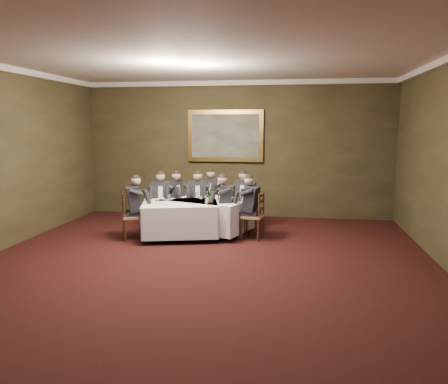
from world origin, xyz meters
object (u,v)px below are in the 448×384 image
(diner_main_endright, at_px, (252,215))
(candlestick, at_px, (218,191))
(table_second, at_px, (180,217))
(diner_main_endleft, at_px, (174,207))
(chair_sec_backleft, at_px, (162,217))
(chair_main_endleft, at_px, (174,216))
(diner_sec_backleft, at_px, (162,208))
(chair_sec_backright, at_px, (199,217))
(chair_sec_endright, at_px, (227,224))
(diner_main_backright, at_px, (245,206))
(diner_sec_backright, at_px, (199,207))
(chair_sec_endleft, at_px, (133,226))
(centerpiece, at_px, (212,194))
(chair_main_backright, at_px, (245,216))
(diner_main_backleft, at_px, (213,203))
(chair_main_endright, at_px, (253,226))
(diner_sec_endright, at_px, (226,213))
(painting, at_px, (225,136))
(chair_main_backleft, at_px, (213,213))
(table_main, at_px, (211,213))
(diner_sec_endleft, at_px, (133,215))

(diner_main_endright, relative_size, candlestick, 2.70)
(table_second, xyz_separation_m, candlestick, (0.73, 0.49, 0.50))
(diner_main_endleft, xyz_separation_m, chair_sec_backleft, (-0.25, -0.14, -0.23))
(chair_main_endleft, xyz_separation_m, diner_sec_backleft, (-0.24, -0.16, 0.23))
(chair_sec_backright, height_order, chair_sec_endright, same)
(chair_main_endleft, distance_m, chair_sec_backright, 0.58)
(diner_main_backright, bearing_deg, chair_sec_backright, 32.06)
(diner_sec_backleft, relative_size, diner_sec_backright, 1.00)
(diner_main_endleft, xyz_separation_m, chair_sec_endleft, (-0.61, -1.07, -0.23))
(centerpiece, bearing_deg, diner_main_endright, -13.38)
(chair_sec_backleft, height_order, centerpiece, centerpiece)
(diner_sec_backleft, bearing_deg, chair_main_backright, -173.79)
(chair_sec_endright, bearing_deg, diner_main_backleft, 10.17)
(chair_main_endright, distance_m, diner_sec_endright, 0.62)
(chair_main_backright, distance_m, chair_sec_backright, 1.07)
(diner_main_endleft, relative_size, centerpiece, 4.58)
(diner_main_backright, height_order, chair_sec_endright, diner_main_backright)
(diner_main_endleft, xyz_separation_m, diner_sec_backleft, (-0.25, -0.15, 0.00))
(diner_sec_backright, bearing_deg, chair_main_endright, 148.35)
(diner_sec_backright, relative_size, centerpiece, 4.58)
(diner_main_backleft, bearing_deg, painting, -74.14)
(diner_main_backright, xyz_separation_m, diner_sec_backright, (-1.04, -0.24, 0.00))
(diner_main_backright, bearing_deg, chair_sec_endright, 91.71)
(diner_sec_backright, distance_m, diner_sec_endright, 0.97)
(chair_main_backleft, xyz_separation_m, chair_sec_endright, (0.51, -1.16, 0.00))
(table_main, height_order, candlestick, candlestick)
(table_main, bearing_deg, diner_sec_endleft, -154.32)
(table_second, height_order, chair_main_backleft, chair_main_backleft)
(table_main, bearing_deg, diner_main_endleft, 160.75)
(chair_main_backright, distance_m, chair_sec_endleft, 2.60)
(diner_main_endleft, height_order, diner_sec_endleft, same)
(chair_main_backright, bearing_deg, chair_main_endright, 126.03)
(chair_main_backleft, bearing_deg, diner_main_backleft, 90.00)
(diner_main_endright, distance_m, chair_sec_backright, 1.51)
(diner_sec_endright, bearing_deg, table_main, 41.76)
(diner_sec_backright, bearing_deg, table_second, 73.12)
(chair_sec_endright, relative_size, centerpiece, 3.40)
(chair_sec_backright, distance_m, diner_sec_backright, 0.23)
(diner_main_endright, relative_size, chair_sec_endright, 1.35)
(chair_sec_endleft, distance_m, painting, 3.61)
(chair_main_backright, height_order, candlestick, candlestick)
(table_second, bearing_deg, table_main, 40.34)
(diner_sec_endright, bearing_deg, chair_main_backright, -32.96)
(table_main, distance_m, chair_sec_backright, 0.57)
(diner_sec_backright, height_order, chair_sec_endright, diner_sec_backright)
(diner_sec_backleft, relative_size, candlestick, 2.70)
(diner_main_endleft, distance_m, diner_sec_backright, 0.57)
(diner_main_endleft, bearing_deg, centerpiece, 92.54)
(chair_main_backright, distance_m, chair_sec_backleft, 1.91)
(candlestick, bearing_deg, diner_main_endleft, 162.92)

